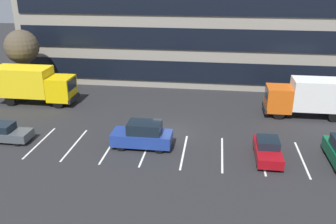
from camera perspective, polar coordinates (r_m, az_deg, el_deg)
name	(u,v)px	position (r m, az deg, el deg)	size (l,w,h in m)	color
ground_plane	(171,133)	(29.72, 0.40, -3.26)	(120.00, 120.00, 0.00)	#262628
office_building	(190,1)	(45.00, 3.52, 17.05)	(38.60, 12.32, 18.00)	gray
lot_markings	(165,150)	(26.88, -0.48, -6.08)	(19.74, 5.40, 0.01)	silver
box_truck_orange	(310,96)	(34.72, 21.55, 2.37)	(7.53, 2.49, 3.49)	#D85914
box_truck_yellow_all	(33,83)	(38.08, -20.48, 4.26)	(7.84, 2.60, 3.64)	yellow
sedan_maroon	(268,150)	(26.46, 15.44, -5.73)	(1.70, 4.05, 1.45)	maroon
suv_navy	(143,135)	(27.03, -4.02, -3.66)	(4.47, 1.89, 2.02)	navy
sedan_charcoal	(5,133)	(30.79, -24.39, -3.02)	(3.98, 1.67, 1.42)	#474C51
bare_tree	(22,47)	(41.68, -22.08, 9.49)	(3.57, 3.57, 6.69)	#473323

